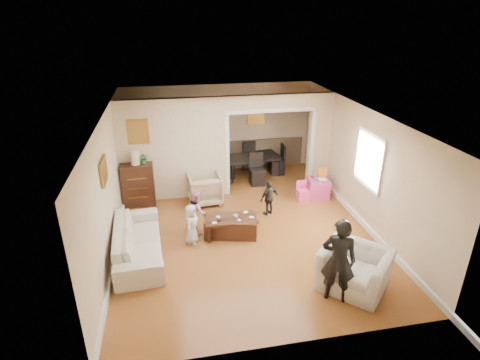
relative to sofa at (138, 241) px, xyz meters
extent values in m
plane|color=#AD5F2C|center=(2.24, 0.76, -0.33)|extent=(7.00, 7.00, 0.00)
cube|color=beige|center=(0.86, 2.56, 0.97)|extent=(2.75, 0.18, 2.60)
cube|color=beige|center=(4.71, 2.56, 0.97)|extent=(0.55, 0.18, 2.60)
cube|color=beige|center=(3.34, 2.56, 2.10)|extent=(2.22, 0.18, 0.35)
cube|color=white|center=(4.97, 0.36, 1.22)|extent=(0.03, 0.95, 1.10)
cube|color=brown|center=(0.04, 2.46, 1.52)|extent=(0.45, 0.03, 0.55)
cube|color=brown|center=(-0.47, 0.16, 1.47)|extent=(0.03, 0.55, 0.40)
cube|color=brown|center=(3.34, 4.20, 1.37)|extent=(0.45, 0.03, 0.55)
imported|color=beige|center=(0.00, 0.00, 0.00)|extent=(1.01, 2.30, 0.66)
imported|color=tan|center=(1.55, 2.09, 0.05)|extent=(0.86, 0.88, 0.75)
imported|color=beige|center=(3.77, -1.69, 0.04)|extent=(1.49, 1.49, 0.73)
cube|color=#351910|center=(-0.09, 2.31, 0.21)|extent=(0.79, 0.44, 1.08)
cylinder|color=beige|center=(-0.09, 2.31, 0.93)|extent=(0.22, 0.22, 0.36)
imported|color=#366E31|center=(0.11, 2.31, 0.89)|extent=(0.25, 0.21, 0.27)
cube|color=#3D1E13|center=(1.93, 0.42, -0.12)|extent=(1.22, 0.80, 0.42)
imported|color=silver|center=(2.03, 0.37, 0.14)|extent=(0.12, 0.12, 0.09)
cube|color=#DA398A|center=(4.49, 1.86, -0.08)|extent=(0.58, 0.58, 0.50)
cube|color=yellow|center=(4.61, 1.96, 0.32)|extent=(0.21, 0.09, 0.30)
cylinder|color=#28B5CB|center=(4.39, 1.81, 0.21)|extent=(0.08, 0.08, 0.08)
cube|color=red|center=(4.37, 1.98, 0.19)|extent=(0.09, 0.08, 0.05)
imported|color=white|center=(4.54, 1.74, 0.19)|extent=(0.23, 0.23, 0.05)
imported|color=black|center=(3.11, 3.60, -0.04)|extent=(1.77, 1.17, 0.58)
imported|color=black|center=(3.32, -1.93, 0.44)|extent=(0.66, 0.57, 1.54)
imported|color=silver|center=(1.08, 0.27, 0.11)|extent=(0.42, 0.50, 0.88)
imported|color=pink|center=(1.23, 0.72, 0.16)|extent=(0.42, 0.52, 0.98)
imported|color=black|center=(2.98, 1.17, 0.11)|extent=(0.56, 0.42, 0.88)
cube|color=white|center=(2.30, 0.61, 0.09)|extent=(0.12, 0.12, 0.00)
cube|color=white|center=(1.68, 0.51, 0.09)|extent=(0.10, 0.11, 0.00)
cube|color=white|center=(1.56, 0.28, 0.09)|extent=(0.11, 0.09, 0.00)
cube|color=white|center=(2.38, 0.36, 0.09)|extent=(0.12, 0.10, 0.00)
cube|color=white|center=(2.09, 0.29, 0.09)|extent=(0.08, 0.09, 0.00)
camera|label=1|loc=(0.76, -6.78, 4.17)|focal=28.97mm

